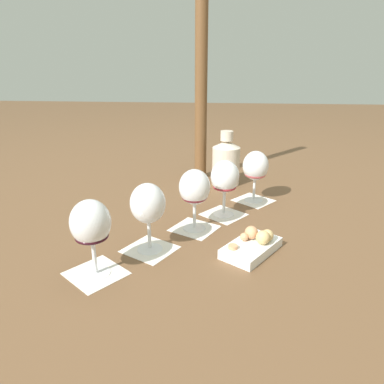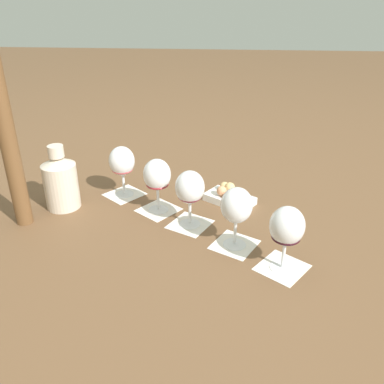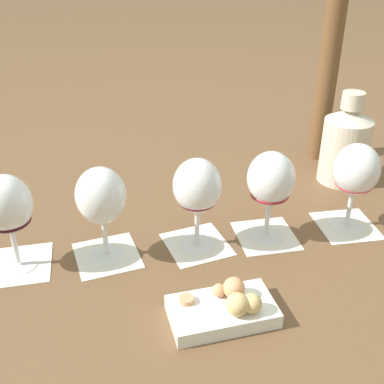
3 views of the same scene
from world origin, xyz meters
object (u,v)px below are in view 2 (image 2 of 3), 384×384
object	(u,v)px
wine_glass_0	(122,163)
ceramic_vase	(61,181)
wine_glass_1	(157,177)
umbrella_pole	(0,103)
wine_glass_3	(236,208)
wine_glass_4	(287,228)
wine_glass_2	(190,190)
snack_dish	(229,196)

from	to	relation	value
wine_glass_0	ceramic_vase	bearing A→B (deg)	-150.04
wine_glass_1	umbrella_pole	distance (m)	0.47
wine_glass_3	wine_glass_4	size ratio (longest dim) A/B	1.00
wine_glass_1	wine_glass_3	bearing A→B (deg)	-36.42
wine_glass_0	wine_glass_3	bearing A→B (deg)	-36.40
wine_glass_0	wine_glass_3	xyz separation A→B (m)	(0.38, -0.28, -0.00)
wine_glass_2	wine_glass_4	bearing A→B (deg)	-37.20
wine_glass_0	umbrella_pole	size ratio (longest dim) A/B	0.24
wine_glass_2	ceramic_vase	bearing A→B (deg)	169.43
snack_dish	wine_glass_4	bearing A→B (deg)	-68.45
wine_glass_0	wine_glass_1	distance (m)	0.17
ceramic_vase	umbrella_pole	distance (m)	0.30
wine_glass_1	wine_glass_2	size ratio (longest dim) A/B	1.00
ceramic_vase	wine_glass_0	bearing A→B (deg)	29.96
wine_glass_0	wine_glass_4	size ratio (longest dim) A/B	1.00
wine_glass_2	umbrella_pole	xyz separation A→B (m)	(-0.50, -0.03, 0.25)
ceramic_vase	umbrella_pole	size ratio (longest dim) A/B	0.29
wine_glass_3	umbrella_pole	size ratio (longest dim) A/B	0.24
wine_glass_3	umbrella_pole	xyz separation A→B (m)	(-0.63, 0.07, 0.25)
ceramic_vase	snack_dish	xyz separation A→B (m)	(0.53, 0.08, -0.07)
wine_glass_1	ceramic_vase	distance (m)	0.31
snack_dish	umbrella_pole	size ratio (longest dim) A/B	0.25
wine_glass_0	wine_glass_4	xyz separation A→B (m)	(0.49, -0.37, 0.00)
wine_glass_1	wine_glass_2	bearing A→B (deg)	-36.38
ceramic_vase	snack_dish	distance (m)	0.54
wine_glass_2	wine_glass_3	xyz separation A→B (m)	(0.13, -0.10, 0.00)
wine_glass_0	wine_glass_2	distance (m)	0.30
ceramic_vase	umbrella_pole	bearing A→B (deg)	-127.69
wine_glass_2	wine_glass_3	world-z (taller)	same
wine_glass_2	wine_glass_1	bearing A→B (deg)	143.62
wine_glass_4	ceramic_vase	distance (m)	0.72
snack_dish	umbrella_pole	distance (m)	0.73
wine_glass_2	snack_dish	size ratio (longest dim) A/B	0.95
wine_glass_0	wine_glass_3	distance (m)	0.47
wine_glass_0	ceramic_vase	xyz separation A→B (m)	(-0.17, -0.10, -0.03)
wine_glass_4	ceramic_vase	xyz separation A→B (m)	(-0.67, 0.27, -0.03)
wine_glass_1	snack_dish	size ratio (longest dim) A/B	0.95
snack_dish	umbrella_pole	bearing A→B (deg)	-163.23
wine_glass_1	snack_dish	world-z (taller)	wine_glass_1
wine_glass_3	wine_glass_2	bearing A→B (deg)	143.55
wine_glass_3	ceramic_vase	size ratio (longest dim) A/B	0.82
snack_dish	wine_glass_2	bearing A→B (deg)	-126.19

